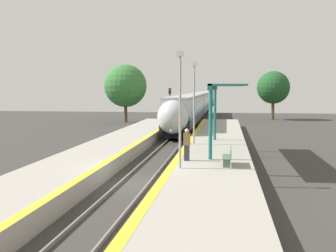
{
  "coord_description": "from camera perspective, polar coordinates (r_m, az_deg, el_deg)",
  "views": [
    {
      "loc": [
        4.43,
        -20.03,
        4.76
      ],
      "look_at": [
        0.55,
        7.83,
        2.18
      ],
      "focal_mm": 45.0,
      "sensor_mm": 36.0,
      "label": 1
    }
  ],
  "objects": [
    {
      "name": "ground_plane",
      "position": [
        21.06,
        -4.48,
        -7.84
      ],
      "size": [
        120.0,
        120.0,
        0.0
      ],
      "primitive_type": "plane",
      "color": "#383533"
    },
    {
      "name": "rail_left",
      "position": [
        21.21,
        -6.4,
        -7.56
      ],
      "size": [
        0.08,
        90.0,
        0.15
      ],
      "primitive_type": "cube",
      "color": "slate",
      "rests_on": "ground_plane"
    },
    {
      "name": "rail_right",
      "position": [
        20.91,
        -2.53,
        -7.72
      ],
      "size": [
        0.08,
        90.0,
        0.15
      ],
      "primitive_type": "cube",
      "color": "slate",
      "rests_on": "ground_plane"
    },
    {
      "name": "train",
      "position": [
        78.3,
        4.68,
        3.37
      ],
      "size": [
        2.74,
        89.76,
        3.88
      ],
      "color": "black",
      "rests_on": "ground_plane"
    },
    {
      "name": "platform_right",
      "position": [
        20.51,
        5.75,
        -6.98
      ],
      "size": [
        4.24,
        64.0,
        0.86
      ],
      "color": "#9E998E",
      "rests_on": "ground_plane"
    },
    {
      "name": "platform_left",
      "position": [
        21.99,
        -13.54,
        -6.27
      ],
      "size": [
        3.88,
        64.0,
        0.86
      ],
      "color": "#9E998E",
      "rests_on": "ground_plane"
    },
    {
      "name": "platform_bench",
      "position": [
        21.38,
        8.19,
        -4.04
      ],
      "size": [
        0.44,
        1.69,
        0.89
      ],
      "color": "#4C6B4C",
      "rests_on": "platform_right"
    },
    {
      "name": "person_waiting",
      "position": [
        22.49,
        2.56,
        -2.46
      ],
      "size": [
        0.36,
        0.23,
        1.72
      ],
      "color": "#333338",
      "rests_on": "platform_right"
    },
    {
      "name": "railway_signal",
      "position": [
        48.8,
        0.25,
        3.0
      ],
      "size": [
        0.28,
        0.28,
        4.69
      ],
      "color": "#59595E",
      "rests_on": "ground_plane"
    },
    {
      "name": "lamppost_near",
      "position": [
        20.16,
        1.65,
        3.23
      ],
      "size": [
        0.36,
        0.2,
        5.62
      ],
      "color": "#9E9EA3",
      "rests_on": "platform_right"
    },
    {
      "name": "lamppost_mid",
      "position": [
        28.88,
        3.56,
        3.83
      ],
      "size": [
        0.36,
        0.2,
        5.62
      ],
      "color": "#9E9EA3",
      "rests_on": "platform_right"
    },
    {
      "name": "station_canopy",
      "position": [
        27.08,
        7.39,
        5.04
      ],
      "size": [
        2.02,
        11.64,
        4.1
      ],
      "color": "#1E6B66",
      "rests_on": "platform_right"
    },
    {
      "name": "background_tree_left",
      "position": [
        57.68,
        -5.78,
        5.44
      ],
      "size": [
        5.79,
        5.79,
        7.89
      ],
      "color": "brown",
      "rests_on": "ground_plane"
    },
    {
      "name": "background_tree_right",
      "position": [
        64.08,
        14.08,
        5.08
      ],
      "size": [
        4.82,
        4.82,
        7.18
      ],
      "color": "brown",
      "rests_on": "ground_plane"
    }
  ]
}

